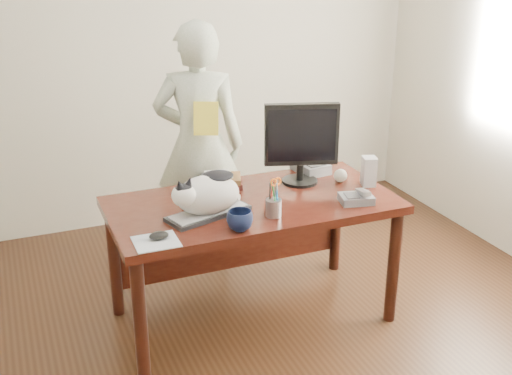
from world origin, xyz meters
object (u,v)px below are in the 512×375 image
Objects in this scene: speaker at (369,171)px; book_stack at (221,181)px; mouse at (159,236)px; phone at (357,198)px; cat at (206,193)px; desk at (248,220)px; pen_cup at (274,206)px; person at (199,145)px; calculator at (311,167)px; monitor at (301,139)px; baseball at (341,176)px; keyboard at (208,213)px; coffee_mug at (240,220)px.

speaker reaches higher than book_stack.
phone reaches higher than mouse.
desk is at bearing 13.02° from cat.
cat is at bearing 158.25° from pen_cup.
person is at bearing 93.11° from pen_cup.
phone is (1.14, 0.04, 0.00)m from mouse.
mouse is 1.26m from calculator.
book_stack is at bearing 153.96° from phone.
speaker is (0.73, -0.11, 0.24)m from desk.
phone is (0.83, -0.14, -0.10)m from cat.
cat reaches higher than calculator.
baseball is (0.23, -0.07, -0.24)m from monitor.
baseball is at bearing 151.84° from person.
person is (0.26, 0.97, 0.06)m from keyboard.
calculator is at bearing 8.84° from cat.
coffee_mug is (-0.23, -0.09, -0.01)m from pen_cup.
mouse is at bearing -149.50° from desk.
keyboard is 1.00m from person.
calculator is at bearing 64.07° from monitor.
pen_cup is (0.32, -0.14, 0.05)m from keyboard.
monitor is at bearing 39.56° from coffee_mug.
cat is 1.60× the size of book_stack.
phone is 2.56× the size of baseball.
desk is at bearing 31.19° from mouse.
mouse reaches higher than keyboard.
cat is at bearing -142.59° from monitor.
speaker is (1.03, 0.06, -0.04)m from cat.
monitor reaches higher than desk.
speaker is (0.36, -0.18, -0.19)m from monitor.
book_stack is at bearing 107.73° from person.
keyboard is (-0.29, -0.17, 0.16)m from desk.
baseball is at bearing 17.07° from mouse.
mouse is at bearing -166.36° from cat.
book_stack is at bearing 175.54° from calculator.
coffee_mug is (-0.57, -0.47, -0.22)m from monitor.
keyboard is at bearing -142.70° from monitor.
monitor reaches higher than phone.
monitor is at bearing 170.94° from speaker.
pen_cup is 2.68× the size of baseball.
calculator is at bearing 41.15° from coffee_mug.
keyboard is 0.25m from coffee_mug.
desk is 12.14× the size of coffee_mug.
book_stack is at bearing 44.09° from keyboard.
keyboard is at bearing 111.38° from coffee_mug.
calculator reaches higher than desk.
coffee_mug is at bearing -160.27° from phone.
pen_cup is at bearing 22.42° from coffee_mug.
calculator is at bearing 17.90° from book_stack.
keyboard is at bearing -104.03° from book_stack.
cat reaches higher than baseball.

